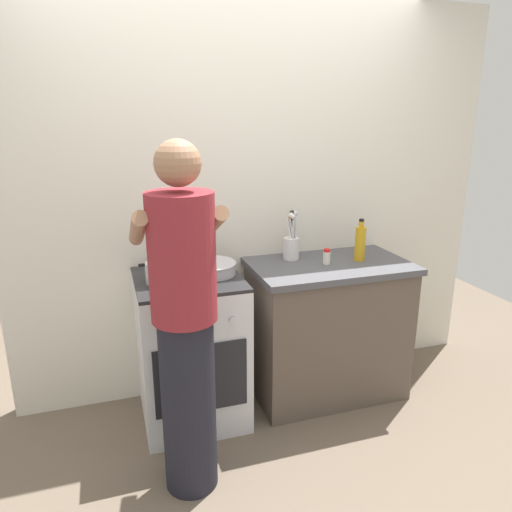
% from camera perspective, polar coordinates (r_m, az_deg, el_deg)
% --- Properties ---
extents(ground, '(6.00, 6.00, 0.00)m').
position_cam_1_polar(ground, '(3.10, -0.21, -18.76)').
color(ground, '#6B5B4C').
extents(back_wall, '(3.20, 0.10, 2.50)m').
position_cam_1_polar(back_wall, '(3.11, 0.48, 6.57)').
color(back_wall, silver).
rests_on(back_wall, ground).
extents(countertop, '(1.00, 0.60, 0.90)m').
position_cam_1_polar(countertop, '(3.17, 8.56, -8.58)').
color(countertop, brown).
rests_on(countertop, ground).
extents(stove_range, '(0.60, 0.62, 0.90)m').
position_cam_1_polar(stove_range, '(2.91, -7.82, -10.98)').
color(stove_range, silver).
rests_on(stove_range, ground).
extents(pot, '(0.26, 0.20, 0.11)m').
position_cam_1_polar(pot, '(2.67, -11.08, -1.90)').
color(pot, '#B2B2B7').
rests_on(pot, stove_range).
extents(mixing_bowl, '(0.30, 0.30, 0.07)m').
position_cam_1_polar(mixing_bowl, '(2.77, -5.43, -1.38)').
color(mixing_bowl, '#B7B7BC').
rests_on(mixing_bowl, stove_range).
extents(utensil_crock, '(0.10, 0.10, 0.32)m').
position_cam_1_polar(utensil_crock, '(3.04, 4.28, 1.50)').
color(utensil_crock, silver).
rests_on(utensil_crock, countertop).
extents(spice_bottle, '(0.04, 0.04, 0.10)m').
position_cam_1_polar(spice_bottle, '(2.97, 8.51, -0.09)').
color(spice_bottle, silver).
rests_on(spice_bottle, countertop).
extents(oil_bottle, '(0.07, 0.07, 0.27)m').
position_cam_1_polar(oil_bottle, '(3.07, 12.41, 1.55)').
color(oil_bottle, gold).
rests_on(oil_bottle, countertop).
extents(person, '(0.41, 0.50, 1.70)m').
position_cam_1_polar(person, '(2.22, -8.53, -8.36)').
color(person, black).
rests_on(person, ground).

